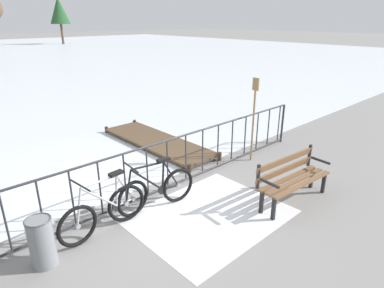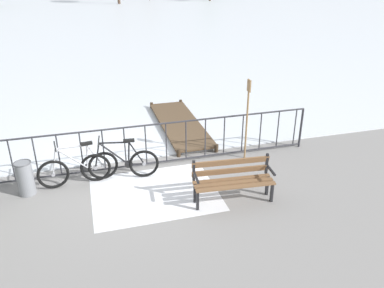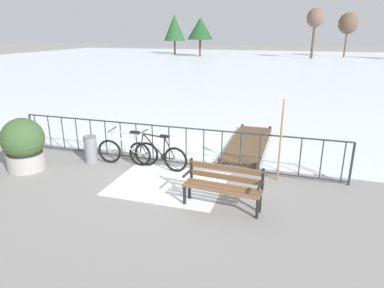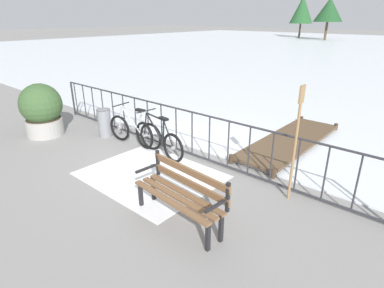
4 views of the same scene
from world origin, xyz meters
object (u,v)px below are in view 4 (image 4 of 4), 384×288
object	(u,v)px
park_bench	(182,190)
bicycle_second	(158,140)
planter_with_shrub	(42,110)
trash_bin	(104,123)
oar_upright	(296,137)
bicycle_near_railing	(135,131)

from	to	relation	value
park_bench	bicycle_second	bearing A→B (deg)	144.99
planter_with_shrub	trash_bin	size ratio (longest dim) A/B	1.87
bicycle_second	oar_upright	size ratio (longest dim) A/B	0.86
trash_bin	bicycle_near_railing	bearing A→B (deg)	6.97
planter_with_shrub	trash_bin	distance (m)	1.66
bicycle_second	park_bench	xyz separation A→B (m)	(2.07, -1.45, 0.14)
trash_bin	oar_upright	bearing A→B (deg)	3.22
bicycle_second	park_bench	distance (m)	2.53
bicycle_near_railing	bicycle_second	world-z (taller)	same
bicycle_near_railing	planter_with_shrub	bearing A→B (deg)	-154.70
bicycle_near_railing	planter_with_shrub	world-z (taller)	planter_with_shrub
park_bench	planter_with_shrub	world-z (taller)	planter_with_shrub
bicycle_second	oar_upright	bearing A→B (deg)	3.77
planter_with_shrub	park_bench	bearing A→B (deg)	-4.14
bicycle_near_railing	bicycle_second	distance (m)	0.88
planter_with_shrub	trash_bin	xyz separation A→B (m)	(1.29, 0.99, -0.31)
park_bench	oar_upright	size ratio (longest dim) A/B	0.83
planter_with_shrub	bicycle_second	bearing A→B (deg)	18.21
planter_with_shrub	oar_upright	size ratio (longest dim) A/B	0.69
trash_bin	bicycle_second	bearing A→B (deg)	2.35
trash_bin	planter_with_shrub	bearing A→B (deg)	-142.71
park_bench	planter_with_shrub	xyz separation A→B (m)	(-5.31, 0.38, 0.17)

